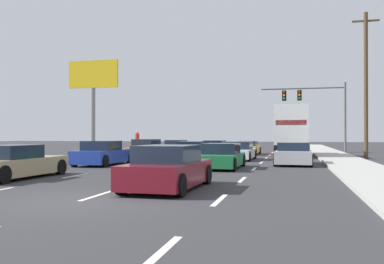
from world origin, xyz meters
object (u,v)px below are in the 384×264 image
car_white (240,151)px  car_maroon (168,169)px  car_gray (176,147)px  car_yellow (248,148)px  utility_pole_mid (366,83)px  traffic_signal_mast (309,101)px  car_black (191,150)px  car_navy (215,148)px  box_truck (292,129)px  car_tan (15,163)px  car_blue (103,154)px  pedestrian_near_corner (137,141)px  car_silver (294,154)px  car_green (222,157)px  car_orange (146,149)px  roadside_billboard (93,86)px

car_white → car_maroon: car_maroon is taller
car_gray → car_yellow: 6.81m
utility_pole_mid → car_gray: bearing=158.6°
car_yellow → traffic_signal_mast: 8.39m
car_black → car_white: (3.68, -1.45, 0.02)m
car_navy → box_truck: size_ratio=0.62×
car_yellow → car_tan: bearing=-106.7°
car_maroon → traffic_signal_mast: (5.28, 28.51, 4.27)m
car_white → traffic_signal_mast: bearing=68.7°
car_maroon → traffic_signal_mast: 29.31m
car_tan → car_maroon: car_maroon is taller
car_blue → box_truck: box_truck is taller
car_yellow → car_white: (0.26, -7.89, 0.03)m
pedestrian_near_corner → car_maroon: bearing=-67.1°
car_white → car_silver: car_silver is taller
car_black → traffic_signal_mast: (8.67, 11.33, 4.34)m
car_green → car_silver: car_silver is taller
box_truck → car_gray: bearing=159.3°
car_navy → car_silver: bearing=-61.7°
car_blue → car_maroon: size_ratio=1.03×
box_truck → pedestrian_near_corner: size_ratio=3.91×
car_black → utility_pole_mid: size_ratio=0.41×
car_orange → box_truck: bearing=21.8°
car_gray → car_navy: bearing=-7.5°
car_orange → car_green: size_ratio=0.97×
car_yellow → car_silver: (3.77, -11.83, 0.04)m
car_black → utility_pole_mid: (12.11, 1.61, 4.70)m
car_tan → car_white: (6.86, 14.12, -0.02)m
car_white → car_maroon: size_ratio=1.06×
car_green → pedestrian_near_corner: (-10.38, 15.60, 0.53)m
car_gray → car_blue: size_ratio=0.92×
car_navy → pedestrian_near_corner: (-7.14, -0.45, 0.55)m
car_silver → box_truck: bearing=90.4°
car_blue → car_green: size_ratio=1.00×
car_silver → roadside_billboard: (-16.84, 9.20, 5.31)m
car_gray → car_yellow: size_ratio=0.90×
car_blue → car_maroon: car_maroon is taller
car_gray → roadside_billboard: roadside_billboard is taller
pedestrian_near_corner → car_silver: bearing=-41.0°
utility_pole_mid → pedestrian_near_corner: bearing=164.8°
car_silver → roadside_billboard: roadside_billboard is taller
car_yellow → car_orange: bearing=-134.2°
car_tan → pedestrian_near_corner: 22.56m
car_yellow → car_white: 7.90m
car_blue → car_navy: size_ratio=0.96×
car_maroon → pedestrian_near_corner: bearing=112.9°
car_silver → utility_pole_mid: bearing=54.9°
utility_pole_mid → pedestrian_near_corner: utility_pole_mid is taller
car_navy → car_blue: bearing=-103.1°
car_navy → traffic_signal_mast: (8.23, 4.17, 4.34)m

